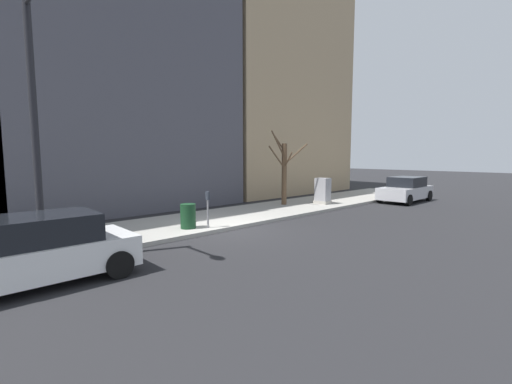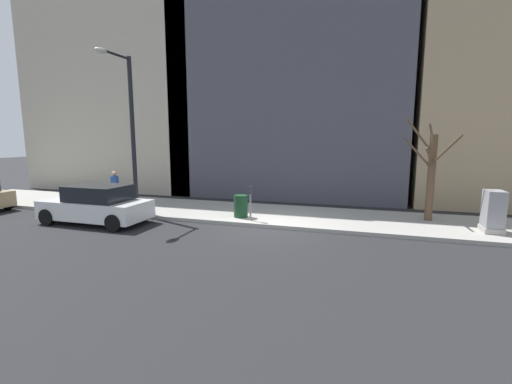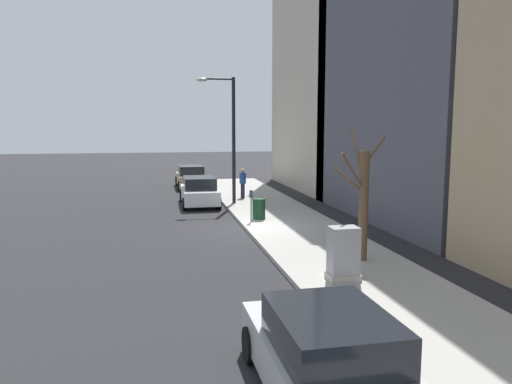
{
  "view_description": "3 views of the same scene",
  "coord_description": "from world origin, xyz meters",
  "px_view_note": "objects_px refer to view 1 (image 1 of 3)",
  "views": [
    {
      "loc": [
        -9.79,
        8.09,
        2.81
      ],
      "look_at": [
        0.88,
        -2.07,
        1.24
      ],
      "focal_mm": 24.0,
      "sensor_mm": 36.0,
      "label": 1
    },
    {
      "loc": [
        -11.9,
        -3.32,
        3.26
      ],
      "look_at": [
        0.82,
        0.68,
        1.22
      ],
      "focal_mm": 24.0,
      "sensor_mm": 36.0,
      "label": 2
    },
    {
      "loc": [
        -3.5,
        -19.63,
        4.21
      ],
      "look_at": [
        0.54,
        0.23,
        1.5
      ],
      "focal_mm": 35.0,
      "sensor_mm": 36.0,
      "label": 3
    }
  ],
  "objects_px": {
    "office_tower_left": "(252,93)",
    "trash_bin": "(188,216)",
    "parked_car_silver": "(406,190)",
    "parked_car_white": "(34,252)",
    "bare_tree": "(284,171)",
    "office_block_center": "(87,52)",
    "utility_box": "(323,191)",
    "parking_meter": "(208,206)",
    "streetlamp": "(36,107)"
  },
  "relations": [
    {
      "from": "bare_tree",
      "to": "trash_bin",
      "type": "height_order",
      "value": "bare_tree"
    },
    {
      "from": "parked_car_silver",
      "to": "parking_meter",
      "type": "height_order",
      "value": "parked_car_silver"
    },
    {
      "from": "parked_car_white",
      "to": "parking_meter",
      "type": "bearing_deg",
      "value": -73.57
    },
    {
      "from": "streetlamp",
      "to": "trash_bin",
      "type": "bearing_deg",
      "value": -82.55
    },
    {
      "from": "parked_car_silver",
      "to": "trash_bin",
      "type": "bearing_deg",
      "value": 81.73
    },
    {
      "from": "parking_meter",
      "to": "parked_car_silver",
      "type": "bearing_deg",
      "value": -96.19
    },
    {
      "from": "parked_car_silver",
      "to": "parked_car_white",
      "type": "distance_m",
      "value": 19.5
    },
    {
      "from": "utility_box",
      "to": "office_block_center",
      "type": "xyz_separation_m",
      "value": [
        10.59,
        8.57,
        7.94
      ]
    },
    {
      "from": "parked_car_silver",
      "to": "streetlamp",
      "type": "relative_size",
      "value": 0.65
    },
    {
      "from": "parked_car_white",
      "to": "parking_meter",
      "type": "relative_size",
      "value": 3.12
    },
    {
      "from": "streetlamp",
      "to": "office_tower_left",
      "type": "bearing_deg",
      "value": -57.88
    },
    {
      "from": "office_tower_left",
      "to": "trash_bin",
      "type": "bearing_deg",
      "value": 129.01
    },
    {
      "from": "utility_box",
      "to": "office_block_center",
      "type": "distance_m",
      "value": 15.77
    },
    {
      "from": "utility_box",
      "to": "parked_car_white",
      "type": "bearing_deg",
      "value": 100.1
    },
    {
      "from": "streetlamp",
      "to": "office_block_center",
      "type": "bearing_deg",
      "value": -23.69
    },
    {
      "from": "parked_car_silver",
      "to": "streetlamp",
      "type": "bearing_deg",
      "value": 85.48
    },
    {
      "from": "parked_car_white",
      "to": "utility_box",
      "type": "height_order",
      "value": "utility_box"
    },
    {
      "from": "utility_box",
      "to": "trash_bin",
      "type": "height_order",
      "value": "utility_box"
    },
    {
      "from": "office_block_center",
      "to": "parked_car_silver",
      "type": "bearing_deg",
      "value": -132.94
    },
    {
      "from": "streetlamp",
      "to": "office_tower_left",
      "type": "relative_size",
      "value": 0.41
    },
    {
      "from": "office_block_center",
      "to": "parking_meter",
      "type": "bearing_deg",
      "value": -179.04
    },
    {
      "from": "utility_box",
      "to": "bare_tree",
      "type": "bearing_deg",
      "value": 54.25
    },
    {
      "from": "bare_tree",
      "to": "parking_meter",
      "type": "bearing_deg",
      "value": 107.91
    },
    {
      "from": "parked_car_white",
      "to": "trash_bin",
      "type": "distance_m",
      "value": 5.65
    },
    {
      "from": "utility_box",
      "to": "bare_tree",
      "type": "distance_m",
      "value": 2.47
    },
    {
      "from": "bare_tree",
      "to": "parked_car_silver",
      "type": "bearing_deg",
      "value": -116.98
    },
    {
      "from": "parked_car_silver",
      "to": "office_tower_left",
      "type": "height_order",
      "value": "office_tower_left"
    },
    {
      "from": "parking_meter",
      "to": "office_tower_left",
      "type": "bearing_deg",
      "value": -48.54
    },
    {
      "from": "parked_car_silver",
      "to": "streetlamp",
      "type": "xyz_separation_m",
      "value": [
        1.32,
        18.99,
        3.28
      ]
    },
    {
      "from": "office_tower_left",
      "to": "streetlamp",
      "type": "bearing_deg",
      "value": 122.12
    },
    {
      "from": "bare_tree",
      "to": "office_tower_left",
      "type": "xyz_separation_m",
      "value": [
        8.75,
        -5.72,
        5.97
      ]
    },
    {
      "from": "parking_meter",
      "to": "bare_tree",
      "type": "relative_size",
      "value": 0.34
    },
    {
      "from": "parked_car_white",
      "to": "office_tower_left",
      "type": "height_order",
      "value": "office_tower_left"
    },
    {
      "from": "parked_car_white",
      "to": "bare_tree",
      "type": "height_order",
      "value": "bare_tree"
    },
    {
      "from": "parking_meter",
      "to": "bare_tree",
      "type": "distance_m",
      "value": 7.0
    },
    {
      "from": "trash_bin",
      "to": "office_tower_left",
      "type": "bearing_deg",
      "value": -50.99
    },
    {
      "from": "parking_meter",
      "to": "office_block_center",
      "type": "bearing_deg",
      "value": 0.96
    },
    {
      "from": "office_tower_left",
      "to": "office_block_center",
      "type": "xyz_separation_m",
      "value": [
        0.56,
        12.5,
        0.83
      ]
    },
    {
      "from": "parking_meter",
      "to": "utility_box",
      "type": "height_order",
      "value": "utility_box"
    },
    {
      "from": "parked_car_silver",
      "to": "office_tower_left",
      "type": "xyz_separation_m",
      "value": [
        12.37,
        1.39,
        7.22
      ]
    },
    {
      "from": "parked_car_white",
      "to": "parking_meter",
      "type": "xyz_separation_m",
      "value": [
        1.67,
        -5.8,
        0.24
      ]
    },
    {
      "from": "parking_meter",
      "to": "office_block_center",
      "type": "xyz_separation_m",
      "value": [
        11.44,
        0.19,
        7.81
      ]
    },
    {
      "from": "trash_bin",
      "to": "utility_box",
      "type": "bearing_deg",
      "value": -87.44
    },
    {
      "from": "parked_car_silver",
      "to": "parked_car_white",
      "type": "height_order",
      "value": "same"
    },
    {
      "from": "parked_car_silver",
      "to": "office_tower_left",
      "type": "distance_m",
      "value": 14.39
    },
    {
      "from": "office_tower_left",
      "to": "office_block_center",
      "type": "relative_size",
      "value": 0.91
    },
    {
      "from": "parked_car_white",
      "to": "trash_bin",
      "type": "xyz_separation_m",
      "value": [
        2.12,
        -5.24,
        -0.14
      ]
    },
    {
      "from": "parking_meter",
      "to": "trash_bin",
      "type": "relative_size",
      "value": 1.5
    },
    {
      "from": "parking_meter",
      "to": "streetlamp",
      "type": "relative_size",
      "value": 0.21
    },
    {
      "from": "office_block_center",
      "to": "trash_bin",
      "type": "bearing_deg",
      "value": 178.06
    }
  ]
}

